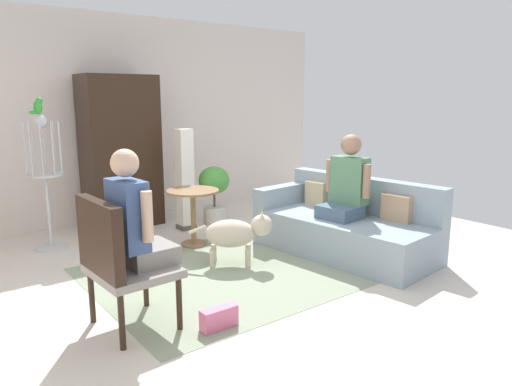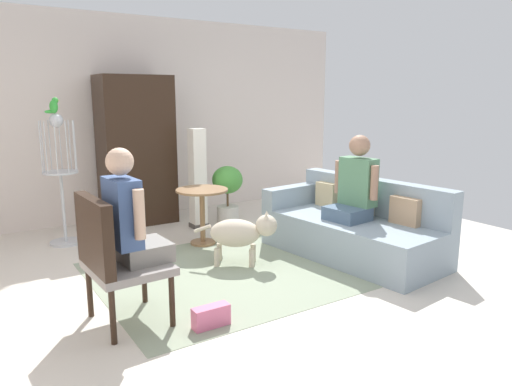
{
  "view_description": "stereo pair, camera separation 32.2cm",
  "coord_description": "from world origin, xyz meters",
  "px_view_note": "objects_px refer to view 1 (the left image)",
  "views": [
    {
      "loc": [
        -2.49,
        -3.72,
        1.71
      ],
      "look_at": [
        -0.0,
        -0.46,
        0.87
      ],
      "focal_mm": 33.71,
      "sensor_mm": 36.0,
      "label": 1
    },
    {
      "loc": [
        -2.23,
        -3.91,
        1.71
      ],
      "look_at": [
        -0.0,
        -0.46,
        0.87
      ],
      "focal_mm": 33.71,
      "sensor_mm": 36.0,
      "label": 2
    }
  ],
  "objects_px": {
    "bird_cage_stand": "(46,184)",
    "handbag": "(219,318)",
    "person_on_couch": "(347,184)",
    "person_on_armchair": "(134,220)",
    "parrot": "(38,106)",
    "dog": "(236,233)",
    "column_lamp": "(185,180)",
    "armchair": "(116,256)",
    "armoire_cabinet": "(121,152)",
    "potted_plant": "(214,189)",
    "round_end_table": "(193,206)",
    "couch": "(345,226)"
  },
  "relations": [
    {
      "from": "bird_cage_stand",
      "to": "handbag",
      "type": "relative_size",
      "value": 5.28
    },
    {
      "from": "person_on_couch",
      "to": "handbag",
      "type": "bearing_deg",
      "value": -163.03
    },
    {
      "from": "person_on_armchair",
      "to": "bird_cage_stand",
      "type": "distance_m",
      "value": 2.36
    },
    {
      "from": "parrot",
      "to": "dog",
      "type": "bearing_deg",
      "value": -51.23
    },
    {
      "from": "person_on_armchair",
      "to": "bird_cage_stand",
      "type": "xyz_separation_m",
      "value": [
        -0.02,
        2.35,
        -0.08
      ]
    },
    {
      "from": "person_on_couch",
      "to": "column_lamp",
      "type": "relative_size",
      "value": 0.68
    },
    {
      "from": "armchair",
      "to": "armoire_cabinet",
      "type": "relative_size",
      "value": 0.51
    },
    {
      "from": "bird_cage_stand",
      "to": "potted_plant",
      "type": "distance_m",
      "value": 2.11
    },
    {
      "from": "person_on_couch",
      "to": "bird_cage_stand",
      "type": "height_order",
      "value": "bird_cage_stand"
    },
    {
      "from": "potted_plant",
      "to": "handbag",
      "type": "bearing_deg",
      "value": -121.91
    },
    {
      "from": "person_on_couch",
      "to": "parrot",
      "type": "relative_size",
      "value": 5.01
    },
    {
      "from": "round_end_table",
      "to": "armoire_cabinet",
      "type": "distance_m",
      "value": 1.48
    },
    {
      "from": "round_end_table",
      "to": "column_lamp",
      "type": "height_order",
      "value": "column_lamp"
    },
    {
      "from": "round_end_table",
      "to": "parrot",
      "type": "bearing_deg",
      "value": 146.91
    },
    {
      "from": "armchair",
      "to": "bird_cage_stand",
      "type": "xyz_separation_m",
      "value": [
        0.13,
        2.36,
        0.16
      ]
    },
    {
      "from": "armchair",
      "to": "handbag",
      "type": "height_order",
      "value": "armchair"
    },
    {
      "from": "armchair",
      "to": "bird_cage_stand",
      "type": "height_order",
      "value": "bird_cage_stand"
    },
    {
      "from": "round_end_table",
      "to": "bird_cage_stand",
      "type": "xyz_separation_m",
      "value": [
        -1.35,
        0.89,
        0.28
      ]
    },
    {
      "from": "parrot",
      "to": "armoire_cabinet",
      "type": "relative_size",
      "value": 0.09
    },
    {
      "from": "round_end_table",
      "to": "armchair",
      "type": "bearing_deg",
      "value": -135.11
    },
    {
      "from": "armchair",
      "to": "parrot",
      "type": "xyz_separation_m",
      "value": [
        0.12,
        2.36,
        1.01
      ]
    },
    {
      "from": "potted_plant",
      "to": "column_lamp",
      "type": "height_order",
      "value": "column_lamp"
    },
    {
      "from": "person_on_couch",
      "to": "person_on_armchair",
      "type": "height_order",
      "value": "person_on_armchair"
    },
    {
      "from": "person_on_armchair",
      "to": "column_lamp",
      "type": "relative_size",
      "value": 0.67
    },
    {
      "from": "parrot",
      "to": "column_lamp",
      "type": "bearing_deg",
      "value": -7.47
    },
    {
      "from": "parrot",
      "to": "potted_plant",
      "type": "xyz_separation_m",
      "value": [
        2.09,
        -0.19,
        -1.12
      ]
    },
    {
      "from": "dog",
      "to": "potted_plant",
      "type": "relative_size",
      "value": 0.93
    },
    {
      "from": "round_end_table",
      "to": "person_on_armchair",
      "type": "bearing_deg",
      "value": -132.2
    },
    {
      "from": "person_on_couch",
      "to": "dog",
      "type": "height_order",
      "value": "person_on_couch"
    },
    {
      "from": "potted_plant",
      "to": "column_lamp",
      "type": "distance_m",
      "value": 0.49
    },
    {
      "from": "column_lamp",
      "to": "armoire_cabinet",
      "type": "bearing_deg",
      "value": 129.47
    },
    {
      "from": "armchair",
      "to": "person_on_armchair",
      "type": "bearing_deg",
      "value": 2.66
    },
    {
      "from": "armchair",
      "to": "column_lamp",
      "type": "bearing_deg",
      "value": 50.75
    },
    {
      "from": "armoire_cabinet",
      "to": "handbag",
      "type": "relative_size",
      "value": 6.88
    },
    {
      "from": "couch",
      "to": "column_lamp",
      "type": "bearing_deg",
      "value": 116.17
    },
    {
      "from": "parrot",
      "to": "potted_plant",
      "type": "distance_m",
      "value": 2.38
    },
    {
      "from": "parrot",
      "to": "bird_cage_stand",
      "type": "bearing_deg",
      "value": -0.0
    },
    {
      "from": "person_on_armchair",
      "to": "armoire_cabinet",
      "type": "bearing_deg",
      "value": 69.73
    },
    {
      "from": "handbag",
      "to": "bird_cage_stand",
      "type": "bearing_deg",
      "value": 99.62
    },
    {
      "from": "person_on_couch",
      "to": "potted_plant",
      "type": "relative_size",
      "value": 1.14
    },
    {
      "from": "armchair",
      "to": "couch",
      "type": "bearing_deg",
      "value": 5.37
    },
    {
      "from": "couch",
      "to": "potted_plant",
      "type": "distance_m",
      "value": 1.99
    },
    {
      "from": "potted_plant",
      "to": "handbag",
      "type": "xyz_separation_m",
      "value": [
        -1.61,
        -2.58,
        -0.39
      ]
    },
    {
      "from": "armchair",
      "to": "person_on_couch",
      "type": "xyz_separation_m",
      "value": [
        2.65,
        0.21,
        0.19
      ]
    },
    {
      "from": "parrot",
      "to": "column_lamp",
      "type": "height_order",
      "value": "parrot"
    },
    {
      "from": "column_lamp",
      "to": "armchair",
      "type": "bearing_deg",
      "value": -129.25
    },
    {
      "from": "person_on_couch",
      "to": "person_on_armchair",
      "type": "relative_size",
      "value": 1.02
    },
    {
      "from": "armchair",
      "to": "parrot",
      "type": "bearing_deg",
      "value": 87.15
    },
    {
      "from": "parrot",
      "to": "potted_plant",
      "type": "height_order",
      "value": "parrot"
    },
    {
      "from": "person_on_armchair",
      "to": "round_end_table",
      "type": "xyz_separation_m",
      "value": [
        1.33,
        1.47,
        -0.35
      ]
    }
  ]
}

